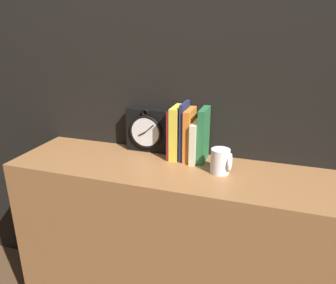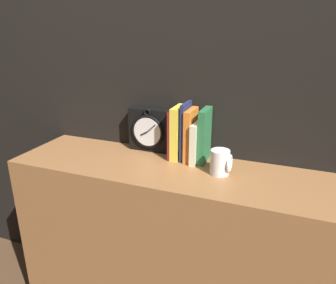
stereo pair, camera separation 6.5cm
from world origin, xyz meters
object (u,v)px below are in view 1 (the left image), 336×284
book_slot2_navy (184,131)px  book_slot4_cream (196,141)px  mug (221,161)px  book_slot3_orange (189,135)px  clock (148,130)px  book_slot5_green (203,135)px  book_slot0_maroon (172,133)px  book_slot1_yellow (177,132)px

book_slot2_navy → book_slot4_cream: book_slot2_navy is taller
mug → book_slot3_orange: bearing=147.3°
clock → book_slot5_green: 0.27m
book_slot5_green → book_slot4_cream: bearing=-165.8°
book_slot0_maroon → book_slot2_navy: bearing=1.0°
book_slot4_cream → book_slot5_green: bearing=14.2°
book_slot2_navy → book_slot5_green: book_slot2_navy is taller
book_slot1_yellow → book_slot3_orange: (0.06, -0.00, -0.00)m
clock → book_slot2_navy: 0.19m
book_slot1_yellow → book_slot5_green: 0.12m
book_slot2_navy → mug: bearing=-30.0°
book_slot1_yellow → book_slot3_orange: bearing=-2.3°
clock → book_slot2_navy: book_slot2_navy is taller
book_slot4_cream → mug: 0.16m
book_slot0_maroon → mug: size_ratio=2.19×
book_slot4_cream → clock: bearing=170.6°
book_slot1_yellow → book_slot2_navy: 0.03m
book_slot5_green → mug: size_ratio=2.32×
book_slot2_navy → book_slot5_green: 0.09m
book_slot1_yellow → book_slot3_orange: 0.06m
book_slot2_navy → book_slot4_cream: (0.06, -0.01, -0.04)m
book_slot2_navy → book_slot5_green: bearing=-2.0°
book_slot1_yellow → book_slot4_cream: (0.09, -0.01, -0.03)m
book_slot3_orange → book_slot5_green: (0.06, 0.00, 0.00)m
clock → book_slot2_navy: size_ratio=0.83×
clock → book_slot3_orange: bearing=-9.0°
book_slot2_navy → book_slot4_cream: size_ratio=1.44×
book_slot0_maroon → book_slot1_yellow: (0.02, -0.00, 0.01)m
book_slot0_maroon → book_slot3_orange: bearing=-2.0°
book_slot5_green → mug: bearing=-46.6°
book_slot4_cream → mug: book_slot4_cream is taller
mug → book_slot4_cream: bearing=143.2°
book_slot0_maroon → book_slot4_cream: size_ratio=1.26×
book_slot4_cream → mug: size_ratio=1.74×
book_slot2_navy → book_slot3_orange: 0.03m
clock → book_slot5_green: size_ratio=0.90×
book_slot1_yellow → book_slot5_green: size_ratio=1.00×
book_slot0_maroon → book_slot2_navy: book_slot2_navy is taller
book_slot4_cream → mug: bearing=-36.8°
book_slot3_orange → book_slot5_green: book_slot5_green is taller
book_slot2_navy → mug: book_slot2_navy is taller
clock → mug: (0.37, -0.13, -0.05)m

